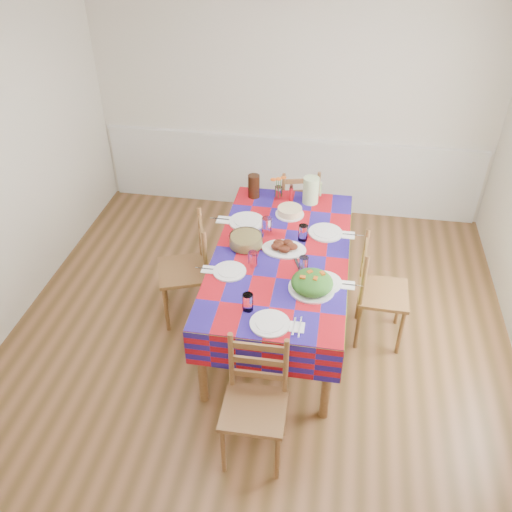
% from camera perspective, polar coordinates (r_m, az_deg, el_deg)
% --- Properties ---
extents(room, '(4.58, 5.08, 2.78)m').
position_cam_1_polar(room, '(3.98, -0.17, 3.60)').
color(room, brown).
rests_on(room, ground).
extents(wainscot, '(4.41, 0.06, 0.92)m').
position_cam_1_polar(wainscot, '(6.55, 3.56, 8.87)').
color(wainscot, silver).
rests_on(wainscot, room).
extents(dining_table, '(1.14, 2.11, 0.82)m').
position_cam_1_polar(dining_table, '(4.63, 2.68, -0.52)').
color(dining_table, brown).
rests_on(dining_table, room).
extents(setting_near_head, '(0.47, 0.32, 0.14)m').
position_cam_1_polar(setting_near_head, '(3.92, 0.71, -6.30)').
color(setting_near_head, white).
rests_on(setting_near_head, dining_table).
extents(setting_left_near, '(0.49, 0.29, 0.13)m').
position_cam_1_polar(setting_left_near, '(4.37, -1.99, -1.12)').
color(setting_left_near, white).
rests_on(setting_left_near, dining_table).
extents(setting_left_far, '(0.60, 0.35, 0.16)m').
position_cam_1_polar(setting_left_far, '(4.88, -0.32, 3.51)').
color(setting_left_far, white).
rests_on(setting_left_far, dining_table).
extents(setting_right_near, '(0.53, 0.30, 0.14)m').
position_cam_1_polar(setting_right_near, '(4.30, 6.47, -2.07)').
color(setting_right_near, white).
rests_on(setting_right_near, dining_table).
extents(setting_right_far, '(0.57, 0.33, 0.15)m').
position_cam_1_polar(setting_right_far, '(4.79, 6.57, 2.46)').
color(setting_right_far, white).
rests_on(setting_right_far, dining_table).
extents(meat_platter, '(0.38, 0.27, 0.07)m').
position_cam_1_polar(meat_platter, '(4.58, 2.96, 0.93)').
color(meat_platter, white).
rests_on(meat_platter, dining_table).
extents(salad_platter, '(0.36, 0.36, 0.15)m').
position_cam_1_polar(salad_platter, '(4.17, 5.92, -2.87)').
color(salad_platter, white).
rests_on(salad_platter, dining_table).
extents(pasta_bowl, '(0.29, 0.29, 0.10)m').
position_cam_1_polar(pasta_bowl, '(4.62, -1.07, 1.61)').
color(pasta_bowl, white).
rests_on(pasta_bowl, dining_table).
extents(cake, '(0.27, 0.27, 0.07)m').
position_cam_1_polar(cake, '(5.06, 3.58, 4.70)').
color(cake, white).
rests_on(cake, dining_table).
extents(serving_utensils, '(0.16, 0.35, 0.01)m').
position_cam_1_polar(serving_utensils, '(4.45, 4.76, -0.84)').
color(serving_utensils, black).
rests_on(serving_utensils, dining_table).
extents(flower_vase, '(0.15, 0.13, 0.25)m').
position_cam_1_polar(flower_vase, '(5.27, 2.39, 7.03)').
color(flower_vase, white).
rests_on(flower_vase, dining_table).
extents(hot_sauce, '(0.04, 0.04, 0.17)m').
position_cam_1_polar(hot_sauce, '(5.26, 3.72, 6.68)').
color(hot_sauce, '#B80E19').
rests_on(hot_sauce, dining_table).
extents(green_pitcher, '(0.15, 0.15, 0.26)m').
position_cam_1_polar(green_pitcher, '(5.22, 5.80, 6.90)').
color(green_pitcher, '#B7D798').
rests_on(green_pitcher, dining_table).
extents(tea_pitcher, '(0.11, 0.11, 0.23)m').
position_cam_1_polar(tea_pitcher, '(5.30, -0.23, 7.37)').
color(tea_pitcher, black).
rests_on(tea_pitcher, dining_table).
extents(name_card, '(0.09, 0.03, 0.02)m').
position_cam_1_polar(name_card, '(3.82, 1.03, -8.09)').
color(name_card, white).
rests_on(name_card, dining_table).
extents(chair_near, '(0.44, 0.42, 0.99)m').
position_cam_1_polar(chair_near, '(3.85, -0.09, -15.30)').
color(chair_near, brown).
rests_on(chair_near, room).
extents(chair_far, '(0.51, 0.49, 0.95)m').
position_cam_1_polar(chair_far, '(5.88, 4.40, 5.15)').
color(chair_far, brown).
rests_on(chair_far, room).
extents(chair_left, '(0.57, 0.58, 1.04)m').
position_cam_1_polar(chair_left, '(4.92, -7.16, -1.45)').
color(chair_left, brown).
rests_on(chair_left, room).
extents(chair_right, '(0.43, 0.45, 1.00)m').
position_cam_1_polar(chair_right, '(4.78, 12.69, -3.76)').
color(chair_right, brown).
rests_on(chair_right, room).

